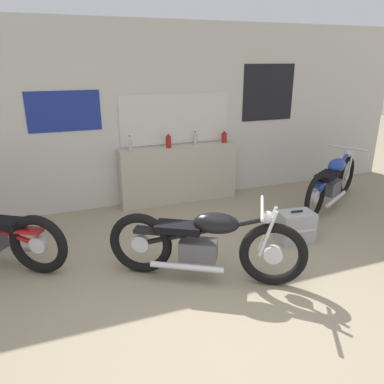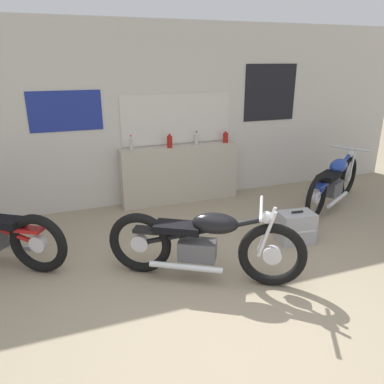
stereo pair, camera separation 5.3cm
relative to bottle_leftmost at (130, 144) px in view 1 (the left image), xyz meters
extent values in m
plane|color=gray|center=(0.12, -3.09, -1.03)|extent=(24.00, 24.00, 0.00)
cube|color=beige|center=(0.12, 0.21, 0.37)|extent=(10.00, 0.06, 2.80)
cube|color=silver|center=(0.79, 0.18, 0.31)|extent=(1.74, 0.01, 0.72)
cube|color=beige|center=(0.79, 0.17, 0.31)|extent=(1.80, 0.01, 0.78)
cube|color=black|center=(2.47, 0.18, 0.67)|extent=(0.97, 0.01, 0.94)
cube|color=navy|center=(-0.89, 0.18, 0.50)|extent=(1.02, 0.01, 0.57)
cube|color=#B7AD99|center=(0.79, 0.03, -0.57)|extent=(1.94, 0.28, 0.93)
cylinder|color=#B7B2A8|center=(0.00, 0.00, -0.02)|extent=(0.06, 0.06, 0.17)
cone|color=#B7B2A8|center=(0.00, 0.00, 0.09)|extent=(0.05, 0.05, 0.05)
cylinder|color=red|center=(0.00, 0.00, 0.12)|extent=(0.02, 0.02, 0.02)
cylinder|color=maroon|center=(0.60, -0.01, -0.02)|extent=(0.08, 0.08, 0.18)
cone|color=maroon|center=(0.60, -0.01, 0.10)|extent=(0.07, 0.07, 0.05)
cylinder|color=silver|center=(0.60, -0.01, 0.13)|extent=(0.03, 0.03, 0.02)
cylinder|color=#B7B2A8|center=(1.08, 0.07, -0.03)|extent=(0.06, 0.06, 0.15)
cone|color=#B7B2A8|center=(1.08, 0.07, 0.07)|extent=(0.05, 0.05, 0.04)
cylinder|color=black|center=(1.08, 0.07, 0.10)|extent=(0.02, 0.02, 0.02)
cylinder|color=maroon|center=(1.59, 0.04, -0.03)|extent=(0.09, 0.09, 0.15)
cone|color=maroon|center=(1.59, 0.04, 0.07)|extent=(0.08, 0.08, 0.04)
cylinder|color=silver|center=(1.59, 0.04, 0.10)|extent=(0.04, 0.04, 0.02)
torus|color=black|center=(-1.37, -1.54, -0.69)|extent=(0.64, 0.46, 0.69)
cylinder|color=silver|center=(-1.37, -1.54, -0.69)|extent=(0.20, 0.16, 0.19)
cube|color=#B21919|center=(-1.45, -1.50, -0.53)|extent=(0.32, 0.28, 0.04)
cylinder|color=silver|center=(-1.77, -1.13, -0.84)|extent=(0.71, 0.49, 0.06)
torus|color=black|center=(0.88, -2.65, -0.68)|extent=(0.65, 0.45, 0.70)
cylinder|color=silver|center=(0.88, -2.65, -0.68)|extent=(0.20, 0.16, 0.19)
torus|color=black|center=(-0.33, -1.92, -0.68)|extent=(0.65, 0.45, 0.70)
cylinder|color=silver|center=(-0.33, -1.92, -0.68)|extent=(0.20, 0.16, 0.19)
cube|color=#4C4C51|center=(0.21, -2.25, -0.70)|extent=(0.45, 0.39, 0.21)
cylinder|color=black|center=(0.21, -2.25, -0.49)|extent=(1.13, 0.71, 0.43)
ellipsoid|color=black|center=(0.37, -2.35, -0.38)|extent=(0.54, 0.45, 0.22)
cube|color=black|center=(0.03, -2.14, -0.46)|extent=(0.54, 0.45, 0.08)
cube|color=black|center=(-0.26, -1.97, -0.52)|extent=(0.31, 0.27, 0.04)
cylinder|color=silver|center=(0.85, -2.56, -0.43)|extent=(0.16, 0.12, 0.50)
cylinder|color=silver|center=(0.79, -2.67, -0.43)|extent=(0.16, 0.12, 0.50)
cylinder|color=silver|center=(0.76, -2.58, -0.18)|extent=(0.36, 0.57, 0.03)
sphere|color=silver|center=(0.81, -2.61, -0.28)|extent=(0.13, 0.13, 0.13)
cylinder|color=silver|center=(0.06, -2.32, -0.84)|extent=(0.70, 0.45, 0.06)
torus|color=black|center=(3.62, -0.67, -0.70)|extent=(0.62, 0.40, 0.67)
cylinder|color=silver|center=(3.62, -0.67, -0.70)|extent=(0.19, 0.14, 0.19)
torus|color=black|center=(2.41, -1.37, -0.70)|extent=(0.62, 0.40, 0.67)
cylinder|color=silver|center=(2.41, -1.37, -0.70)|extent=(0.19, 0.14, 0.19)
cube|color=#4C4C51|center=(2.96, -1.06, -0.71)|extent=(0.45, 0.39, 0.21)
cylinder|color=navy|center=(2.96, -1.06, -0.51)|extent=(1.13, 0.69, 0.44)
ellipsoid|color=navy|center=(3.11, -0.97, -0.39)|extent=(0.53, 0.45, 0.22)
cube|color=black|center=(2.77, -1.16, -0.47)|extent=(0.53, 0.45, 0.08)
cube|color=navy|center=(2.48, -1.33, -0.53)|extent=(0.31, 0.26, 0.04)
cylinder|color=silver|center=(3.53, -0.65, -0.44)|extent=(0.16, 0.12, 0.50)
cylinder|color=silver|center=(3.59, -0.76, -0.44)|extent=(0.16, 0.12, 0.50)
cylinder|color=silver|center=(3.50, -0.74, -0.19)|extent=(0.35, 0.57, 0.03)
sphere|color=silver|center=(3.55, -0.71, -0.29)|extent=(0.13, 0.13, 0.13)
cylinder|color=silver|center=(2.94, -1.23, -0.85)|extent=(0.70, 0.44, 0.06)
cube|color=#9E9EA3|center=(1.70, -1.90, -0.83)|extent=(0.48, 0.34, 0.40)
cube|color=silver|center=(1.68, -2.05, -0.83)|extent=(0.38, 0.05, 0.02)
cube|color=black|center=(1.70, -1.90, -0.62)|extent=(0.16, 0.04, 0.02)
camera|label=1|loc=(-1.11, -5.53, 1.20)|focal=35.00mm
camera|label=2|loc=(-1.06, -5.54, 1.20)|focal=35.00mm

